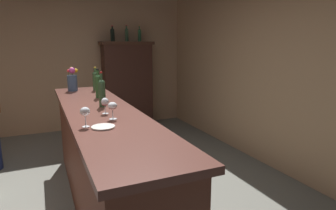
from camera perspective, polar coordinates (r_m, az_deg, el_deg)
name	(u,v)px	position (r m, az deg, el deg)	size (l,w,h in m)	color
wall_back	(56,62)	(5.93, -21.33, 7.87)	(5.19, 0.12, 2.67)	tan
wall_right	(286,71)	(4.02, 22.31, 6.27)	(0.12, 6.29, 2.67)	tan
bar_counter	(103,160)	(3.00, -12.73, -10.66)	(0.65, 3.17, 1.06)	#562B1E
display_cabinet	(127,83)	(5.88, -8.03, 4.24)	(1.03, 0.42, 1.73)	#3C211A
wine_bottle_malbec	(96,80)	(4.04, -14.15, 4.88)	(0.08, 0.08, 0.32)	#2C4B29
wine_bottle_riesling	(102,92)	(2.95, -12.93, 2.58)	(0.07, 0.07, 0.35)	#2F4D2F
wine_bottle_pinot	(98,85)	(3.46, -13.64, 3.89)	(0.07, 0.07, 0.34)	#285027
wine_glass_front	(85,112)	(2.25, -16.11, -1.34)	(0.07, 0.07, 0.15)	white
wine_glass_mid	(105,103)	(2.64, -12.37, 0.45)	(0.07, 0.07, 0.15)	white
wine_glass_rear	(113,107)	(2.44, -10.93, -0.32)	(0.08, 0.08, 0.15)	white
flower_arrangement	(72,80)	(4.08, -18.41, 4.68)	(0.15, 0.14, 0.32)	#374B69
cheese_plate	(103,127)	(2.23, -12.71, -4.26)	(0.18, 0.18, 0.01)	white
display_bottle_left	(112,34)	(5.77, -10.93, 13.62)	(0.08, 0.08, 0.30)	black
display_bottle_midleft	(127,34)	(5.84, -8.19, 13.74)	(0.06, 0.06, 0.32)	#2E4932
display_bottle_center	(140,35)	(5.92, -5.65, 13.69)	(0.06, 0.06, 0.32)	#235133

